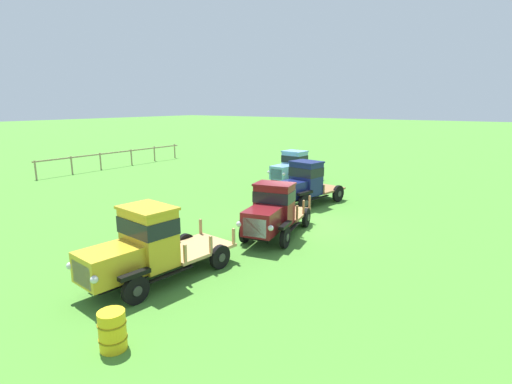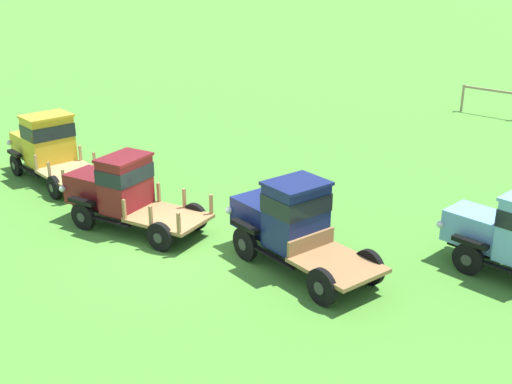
% 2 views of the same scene
% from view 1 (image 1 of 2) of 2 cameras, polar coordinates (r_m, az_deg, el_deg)
% --- Properties ---
extents(ground_plane, '(240.00, 240.00, 0.00)m').
position_cam_1_polar(ground_plane, '(17.62, 6.35, -4.59)').
color(ground_plane, '#47842D').
extents(paddock_fence, '(13.75, 0.54, 1.35)m').
position_cam_1_polar(paddock_fence, '(35.04, -19.27, 4.91)').
color(paddock_fence, '#997F60').
rests_on(paddock_fence, ground).
extents(vintage_truck_foreground_near, '(5.07, 2.33, 2.29)m').
position_cam_1_polar(vintage_truck_foreground_near, '(12.04, -15.63, -7.43)').
color(vintage_truck_foreground_near, black).
rests_on(vintage_truck_foreground_near, ground).
extents(vintage_truck_second_in_line, '(4.79, 2.48, 2.17)m').
position_cam_1_polar(vintage_truck_second_in_line, '(15.42, 2.35, -2.78)').
color(vintage_truck_second_in_line, black).
rests_on(vintage_truck_second_in_line, ground).
extents(vintage_truck_midrow_center, '(4.85, 2.40, 2.30)m').
position_cam_1_polar(vintage_truck_midrow_center, '(20.49, 6.82, 1.23)').
color(vintage_truck_midrow_center, black).
rests_on(vintage_truck_midrow_center, ground).
extents(vintage_truck_far_side, '(4.64, 1.98, 2.18)m').
position_cam_1_polar(vintage_truck_far_side, '(25.98, 5.26, 3.52)').
color(vintage_truck_far_side, black).
rests_on(vintage_truck_far_side, ground).
extents(oil_drum_beside_row, '(0.61, 0.61, 0.87)m').
position_cam_1_polar(oil_drum_beside_row, '(9.50, -19.83, -18.11)').
color(oil_drum_beside_row, gold).
rests_on(oil_drum_beside_row, ground).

